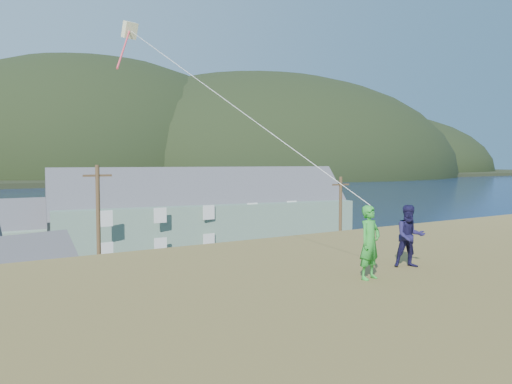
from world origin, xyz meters
The scene contains 11 objects.
ground centered at (0.00, 0.00, 0.00)m, with size 900.00×900.00×0.00m, color #0A1638.
grass_strip centered at (0.00, -2.00, 0.05)m, with size 110.00×8.00×0.10m, color #4C3D19.
waterfront_lot centered at (0.00, 17.00, 0.06)m, with size 72.00×36.00×0.12m, color #28282B.
far_hills centered at (35.59, 279.38, 2.00)m, with size 760.00×265.00×143.00m.
lodge centered at (15.15, 20.96, 4.31)m, with size 32.73×13.38×11.18m.
shed_white centered at (-5.64, 5.39, 2.49)m, with size 9.17×7.18×6.47m.
shed_palegreen_far centered at (-4.01, 24.30, 2.94)m, with size 11.63×6.88×7.72m.
utility_poles centered at (-0.09, 1.50, 4.65)m, with size 32.24×0.24×9.58m.
kite_flyer_green centered at (-0.36, -18.89, 8.05)m, with size 0.62×0.41×1.70m, color green.
kite_flyer_navy centered at (1.44, -18.49, 8.00)m, with size 0.77×0.60×1.59m, color #19163D.
kite_rig centered at (-3.08, -10.38, 14.17)m, with size 1.98×4.69×10.77m.
Camera 1 is at (-8.58, -27.12, 9.91)m, focal length 35.00 mm.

